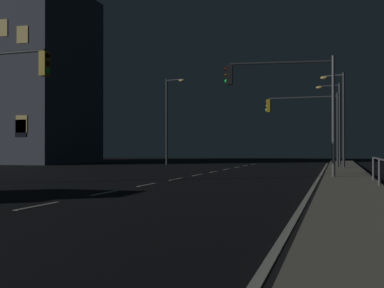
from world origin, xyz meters
The scene contains 10 objects.
ground_plane centered at (0.00, 17.50, 0.00)m, with size 112.00×112.00×0.00m, color black.
sidewalk_right centered at (7.84, 17.50, 0.07)m, with size 2.23×77.00×0.14m, color #9E937F.
lane_markings_center centered at (0.00, 21.00, 0.01)m, with size 0.14×50.00×0.01m.
lane_edge_line centered at (6.48, 22.50, 0.01)m, with size 0.14×53.00×0.01m.
traffic_light_mid_left centered at (4.98, 22.47, 4.19)m, with size 5.20×0.66×5.66m.
traffic_light_far_center centered at (-5.53, 15.40, 3.88)m, with size 3.96×0.58×5.51m.
traffic_light_near_right centered at (5.09, 36.17, 3.92)m, with size 5.28×0.88×5.26m.
street_lamp_corner centered at (7.26, 41.22, 4.12)m, with size 1.95×0.58×6.55m.
street_lamp_far_end centered at (-6.77, 41.08, 4.52)m, with size 1.92×0.76×7.56m.
street_lamp_across_street centered at (7.56, 35.39, 4.13)m, with size 1.69×0.81×6.60m.
Camera 1 is at (7.33, -2.92, 1.48)m, focal length 49.46 mm.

